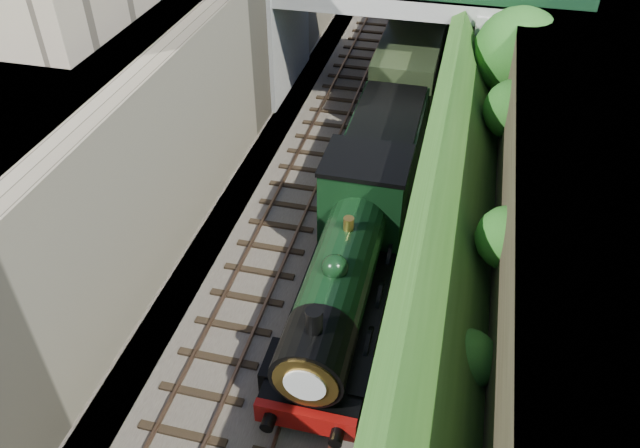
% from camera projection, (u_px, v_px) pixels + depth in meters
% --- Properties ---
extents(trackbed, '(10.00, 90.00, 0.20)m').
position_uv_depth(trackbed, '(369.00, 135.00, 28.94)').
color(trackbed, '#473F38').
rests_on(trackbed, ground).
extents(retaining_wall, '(1.00, 90.00, 7.00)m').
position_uv_depth(retaining_wall, '(252.00, 54.00, 27.85)').
color(retaining_wall, '#756B56').
rests_on(retaining_wall, ground).
extents(street_plateau_left, '(6.00, 90.00, 7.00)m').
position_uv_depth(street_plateau_left, '(180.00, 46.00, 28.51)').
color(street_plateau_left, '#262628').
rests_on(street_plateau_left, ground).
extents(street_plateau_right, '(8.00, 90.00, 6.25)m').
position_uv_depth(street_plateau_right, '(604.00, 99.00, 25.26)').
color(street_plateau_right, '#262628').
rests_on(street_plateau_right, ground).
extents(embankment_slope, '(4.73, 90.00, 6.41)m').
position_uv_depth(embankment_slope, '(489.00, 82.00, 27.48)').
color(embankment_slope, '#1E4714').
rests_on(embankment_slope, ground).
extents(track_left, '(2.50, 90.00, 0.20)m').
position_uv_depth(track_left, '(328.00, 127.00, 29.23)').
color(track_left, black).
rests_on(track_left, trackbed).
extents(track_right, '(2.50, 90.00, 0.20)m').
position_uv_depth(track_right, '(395.00, 135.00, 28.62)').
color(track_right, black).
rests_on(track_right, trackbed).
extents(road_bridge, '(16.00, 6.40, 7.25)m').
position_uv_depth(road_bridge, '(409.00, 22.00, 29.30)').
color(road_bridge, gray).
rests_on(road_bridge, ground).
extents(tree, '(3.60, 3.80, 6.60)m').
position_uv_depth(tree, '(520.00, 55.00, 24.97)').
color(tree, black).
rests_on(tree, ground).
extents(locomotive, '(3.10, 10.22, 3.83)m').
position_uv_depth(locomotive, '(346.00, 267.00, 19.26)').
color(locomotive, black).
rests_on(locomotive, trackbed).
extents(tender, '(2.70, 6.00, 3.05)m').
position_uv_depth(tender, '(384.00, 151.00, 25.00)').
color(tender, black).
rests_on(tender, trackbed).
extents(coach_front, '(2.90, 18.00, 3.70)m').
position_uv_depth(coach_front, '(422.00, 26.00, 34.27)').
color(coach_front, black).
rests_on(coach_front, trackbed).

